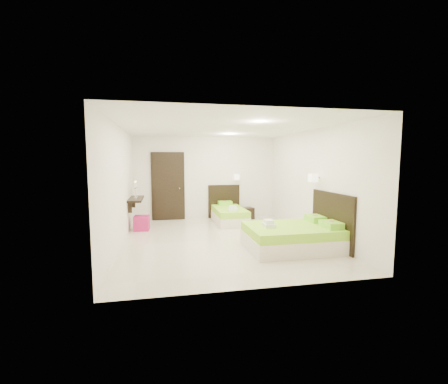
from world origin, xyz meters
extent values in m
plane|color=beige|center=(0.00, 0.00, 0.00)|extent=(5.50, 5.50, 0.00)
cube|color=beige|center=(0.58, 1.89, 0.14)|extent=(0.86, 1.71, 0.27)
cube|color=#7ECB20|center=(0.58, 1.89, 0.36)|extent=(0.85, 1.70, 0.17)
cube|color=black|center=(0.58, 2.72, 0.54)|extent=(1.03, 0.05, 1.07)
cube|color=#85D927|center=(0.58, 2.54, 0.51)|extent=(0.43, 0.29, 0.12)
cylinder|color=#DD3490|center=(0.58, 2.54, 0.57)|extent=(0.10, 0.10, 0.00)
cube|color=white|center=(0.58, 1.42, 0.48)|extent=(0.26, 0.19, 0.07)
cube|color=white|center=(0.58, 1.42, 0.55)|extent=(0.19, 0.14, 0.07)
cube|color=#FBEECE|center=(0.96, 2.57, 1.33)|extent=(0.15, 0.15, 0.17)
cylinder|color=#2D2116|center=(0.96, 2.65, 1.33)|extent=(0.03, 0.16, 0.03)
cube|color=beige|center=(1.31, -0.97, 0.15)|extent=(1.88, 1.41, 0.30)
cube|color=#7ECB20|center=(1.31, -0.97, 0.40)|extent=(1.86, 1.40, 0.19)
cube|color=black|center=(2.22, -0.97, 0.59)|extent=(0.05, 1.60, 1.18)
cube|color=#85D927|center=(2.01, -1.30, 0.56)|extent=(0.32, 0.47, 0.13)
cylinder|color=#DD3490|center=(2.01, -1.30, 0.62)|extent=(0.11, 0.11, 0.00)
cube|color=#85D927|center=(2.01, -0.64, 0.56)|extent=(0.32, 0.47, 0.13)
cylinder|color=#DD3490|center=(2.01, -0.64, 0.62)|extent=(0.11, 0.11, 0.00)
cube|color=white|center=(0.79, -0.97, 0.53)|extent=(0.21, 0.28, 0.08)
cube|color=white|center=(0.79, -0.97, 0.60)|extent=(0.16, 0.21, 0.08)
cube|color=#FBEECE|center=(2.07, -0.38, 1.46)|extent=(0.17, 0.17, 0.19)
cylinder|color=#2D2116|center=(2.15, -0.38, 1.46)|extent=(0.16, 0.03, 0.03)
cube|color=black|center=(1.25, 2.39, 0.18)|extent=(0.47, 0.44, 0.36)
cube|color=#9F154E|center=(-1.93, 1.39, 0.19)|extent=(0.41, 0.41, 0.39)
cube|color=black|center=(-1.20, 2.71, 1.05)|extent=(1.02, 0.06, 2.14)
cube|color=black|center=(-1.20, 2.67, 1.05)|extent=(0.88, 0.04, 2.06)
cylinder|color=silver|center=(-0.85, 2.64, 1.00)|extent=(0.03, 0.10, 0.03)
cube|color=black|center=(-2.08, 1.60, 0.82)|extent=(0.35, 1.20, 0.06)
cube|color=black|center=(-2.19, 1.15, 0.67)|extent=(0.10, 0.04, 0.30)
cube|color=black|center=(-2.19, 2.05, 0.67)|extent=(0.10, 0.04, 0.30)
cylinder|color=silver|center=(-2.08, 1.45, 0.86)|extent=(0.10, 0.10, 0.02)
cylinder|color=silver|center=(-2.08, 1.45, 0.98)|extent=(0.02, 0.02, 0.22)
cone|color=silver|center=(-2.08, 1.45, 1.11)|extent=(0.07, 0.07, 0.04)
cylinder|color=white|center=(-2.08, 1.45, 1.20)|extent=(0.02, 0.02, 0.15)
sphere|color=#FFB23F|center=(-2.08, 1.45, 1.29)|extent=(0.02, 0.02, 0.02)
cylinder|color=silver|center=(-2.08, 1.75, 0.86)|extent=(0.10, 0.10, 0.02)
cylinder|color=silver|center=(-2.08, 1.75, 0.98)|extent=(0.02, 0.02, 0.22)
cone|color=silver|center=(-2.08, 1.75, 1.11)|extent=(0.07, 0.07, 0.04)
cylinder|color=white|center=(-2.08, 1.75, 1.20)|extent=(0.02, 0.02, 0.15)
sphere|color=#FFB23F|center=(-2.08, 1.75, 1.29)|extent=(0.02, 0.02, 0.02)
camera|label=1|loc=(-1.31, -6.75, 1.86)|focal=24.00mm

